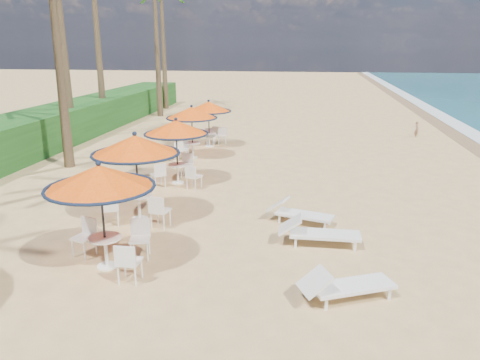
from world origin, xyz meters
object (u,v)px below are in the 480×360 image
Objects in this scene: station_2 at (177,136)px; station_1 at (135,154)px; lounger_mid at (316,232)px; lounger_far at (298,212)px; station_0 at (103,190)px; station_3 at (190,118)px; station_4 at (210,112)px; lounger_near at (344,285)px.

station_1 is at bearing -91.34° from station_2.
lounger_mid reaches higher than lounger_far.
station_1 is (-0.36, 3.01, 0.14)m from station_0.
station_0 is 6.94m from station_2.
lounger_mid is 1.05× the size of lounger_far.
lounger_mid is 1.60m from lounger_far.
station_0 is 10.99m from station_3.
station_1 is at bearing -86.88° from station_3.
station_0 reaches higher than lounger_far.
station_3 is 2.71m from station_4.
station_2 is 1.04× the size of station_4.
station_2 reaches higher than lounger_near.
station_4 is 1.14× the size of lounger_near.
station_1 reaches higher than station_2.
station_1 is at bearing 168.53° from lounger_mid.
station_1 is 3.93m from station_2.
station_0 is 5.49m from lounger_mid.
station_0 reaches higher than station_2.
station_4 is at bearing 92.02° from station_0.
lounger_far is (4.82, -10.15, -1.42)m from station_4.
station_4 is at bearing 83.36° from station_3.
station_4 is at bearing 132.01° from lounger_far.
station_3 reaches higher than lounger_near.
station_1 reaches higher than station_3.
station_0 is at bearing 148.19° from lounger_near.
lounger_mid is at bearing -43.82° from station_2.
station_4 is at bearing 87.90° from lounger_near.
station_4 is at bearing 91.81° from station_2.
station_2 is 1.02× the size of station_3.
lounger_near is at bearing -59.09° from lounger_far.
station_3 is (-0.43, 7.95, -0.18)m from station_1.
station_0 is 5.79m from lounger_far.
station_4 reaches higher than lounger_near.
station_1 is 1.28× the size of lounger_near.
station_4 is 15.58m from lounger_near.
lounger_far is at bearing -55.47° from station_3.
station_0 is 0.97× the size of station_1.
station_1 is at bearing -157.37° from lounger_far.
station_1 reaches higher than lounger_far.
station_3 is at bearing 94.14° from station_0.
lounger_mid is at bearing 76.90° from lounger_near.
lounger_far is (4.70, 0.50, -1.72)m from station_1.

